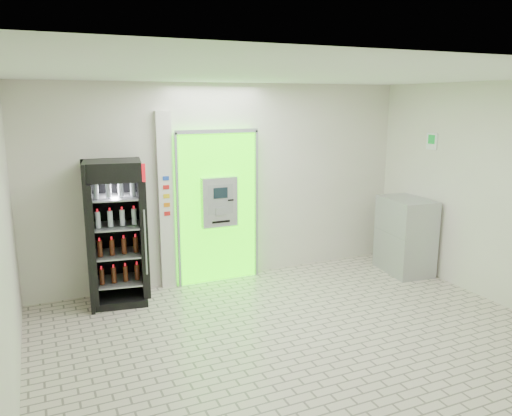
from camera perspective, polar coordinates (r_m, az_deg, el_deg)
ground at (r=5.99m, az=5.74°, el=-15.16°), size 6.00×6.00×0.00m
room_shell at (r=5.39m, az=6.16°, el=2.48°), size 6.00×6.00×6.00m
atm_assembly at (r=7.60m, az=-4.45°, el=0.23°), size 1.30×0.24×2.33m
pillar at (r=7.39m, az=-10.27°, el=0.74°), size 0.22×0.11×2.60m
beverage_cooler at (r=7.06m, az=-15.70°, el=-3.04°), size 0.83×0.78×1.97m
steel_cabinet at (r=8.41m, az=16.68°, el=-3.03°), size 0.72×0.98×1.21m
exit_sign at (r=8.27m, az=19.46°, el=7.21°), size 0.02×0.22×0.26m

